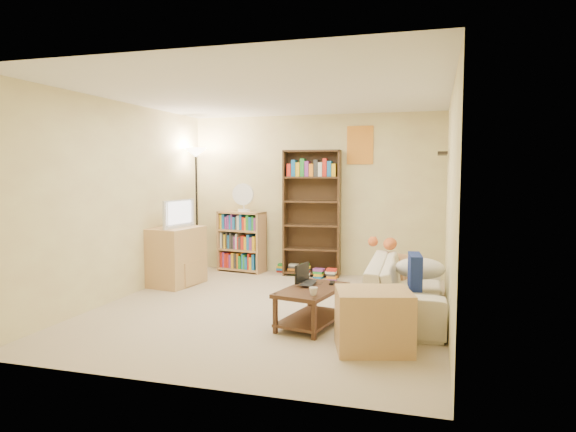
{
  "coord_description": "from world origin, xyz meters",
  "views": [
    {
      "loc": [
        1.86,
        -5.64,
        1.62
      ],
      "look_at": [
        0.03,
        0.65,
        1.05
      ],
      "focal_mm": 32.0,
      "sensor_mm": 36.0,
      "label": 1
    }
  ],
  "objects_px": {
    "short_bookshelf": "(242,242)",
    "side_table": "(395,275)",
    "laptop": "(313,284)",
    "end_cabinet": "(373,320)",
    "mug": "(313,291)",
    "desk_fan": "(243,197)",
    "sofa": "(406,287)",
    "floor_lamp": "(196,174)",
    "television": "(175,214)",
    "tall_bookshelf": "(312,210)",
    "coffee_table": "(312,302)",
    "tv_stand": "(176,256)",
    "tabby_cat": "(387,243)"
  },
  "relations": [
    {
      "from": "coffee_table",
      "to": "short_bookshelf",
      "type": "xyz_separation_m",
      "value": [
        -1.78,
        2.56,
        0.23
      ]
    },
    {
      "from": "television",
      "to": "short_bookshelf",
      "type": "distance_m",
      "value": 1.41
    },
    {
      "from": "mug",
      "to": "tv_stand",
      "type": "distance_m",
      "value": 2.94
    },
    {
      "from": "short_bookshelf",
      "to": "laptop",
      "type": "bearing_deg",
      "value": -44.49
    },
    {
      "from": "sofa",
      "to": "floor_lamp",
      "type": "relative_size",
      "value": 1.06
    },
    {
      "from": "coffee_table",
      "to": "tall_bookshelf",
      "type": "distance_m",
      "value": 2.74
    },
    {
      "from": "tabby_cat",
      "to": "laptop",
      "type": "bearing_deg",
      "value": -115.06
    },
    {
      "from": "tv_stand",
      "to": "floor_lamp",
      "type": "height_order",
      "value": "floor_lamp"
    },
    {
      "from": "tabby_cat",
      "to": "desk_fan",
      "type": "relative_size",
      "value": 1.05
    },
    {
      "from": "tv_stand",
      "to": "side_table",
      "type": "bearing_deg",
      "value": 14.48
    },
    {
      "from": "mug",
      "to": "tall_bookshelf",
      "type": "relative_size",
      "value": 0.05
    },
    {
      "from": "mug",
      "to": "television",
      "type": "distance_m",
      "value": 3.0
    },
    {
      "from": "television",
      "to": "tv_stand",
      "type": "bearing_deg",
      "value": 0.0
    },
    {
      "from": "short_bookshelf",
      "to": "side_table",
      "type": "relative_size",
      "value": 1.92
    },
    {
      "from": "tall_bookshelf",
      "to": "coffee_table",
      "type": "bearing_deg",
      "value": -80.93
    },
    {
      "from": "sofa",
      "to": "floor_lamp",
      "type": "distance_m",
      "value": 3.89
    },
    {
      "from": "tabby_cat",
      "to": "mug",
      "type": "bearing_deg",
      "value": -106.4
    },
    {
      "from": "tall_bookshelf",
      "to": "side_table",
      "type": "height_order",
      "value": "tall_bookshelf"
    },
    {
      "from": "side_table",
      "to": "desk_fan",
      "type": "bearing_deg",
      "value": 161.38
    },
    {
      "from": "coffee_table",
      "to": "tv_stand",
      "type": "distance_m",
      "value": 2.71
    },
    {
      "from": "floor_lamp",
      "to": "desk_fan",
      "type": "bearing_deg",
      "value": 19.19
    },
    {
      "from": "floor_lamp",
      "to": "tv_stand",
      "type": "bearing_deg",
      "value": -83.6
    },
    {
      "from": "mug",
      "to": "sofa",
      "type": "bearing_deg",
      "value": 51.5
    },
    {
      "from": "tabby_cat",
      "to": "tv_stand",
      "type": "relative_size",
      "value": 0.58
    },
    {
      "from": "tall_bookshelf",
      "to": "laptop",
      "type": "bearing_deg",
      "value": -80.63
    },
    {
      "from": "sofa",
      "to": "television",
      "type": "xyz_separation_m",
      "value": [
        -3.25,
        0.63,
        0.72
      ]
    },
    {
      "from": "laptop",
      "to": "tv_stand",
      "type": "height_order",
      "value": "tv_stand"
    },
    {
      "from": "tv_stand",
      "to": "short_bookshelf",
      "type": "height_order",
      "value": "short_bookshelf"
    },
    {
      "from": "sofa",
      "to": "mug",
      "type": "distance_m",
      "value": 1.35
    },
    {
      "from": "laptop",
      "to": "end_cabinet",
      "type": "relative_size",
      "value": 0.53
    },
    {
      "from": "short_bookshelf",
      "to": "end_cabinet",
      "type": "xyz_separation_m",
      "value": [
        2.49,
        -3.1,
        -0.21
      ]
    },
    {
      "from": "mug",
      "to": "short_bookshelf",
      "type": "relative_size",
      "value": 0.1
    },
    {
      "from": "coffee_table",
      "to": "desk_fan",
      "type": "distance_m",
      "value": 3.19
    },
    {
      "from": "tv_stand",
      "to": "sofa",
      "type": "bearing_deg",
      "value": -2.13
    },
    {
      "from": "television",
      "to": "side_table",
      "type": "relative_size",
      "value": 1.36
    },
    {
      "from": "television",
      "to": "desk_fan",
      "type": "height_order",
      "value": "desk_fan"
    },
    {
      "from": "tabby_cat",
      "to": "tv_stand",
      "type": "xyz_separation_m",
      "value": [
        -2.96,
        -0.17,
        -0.28
      ]
    },
    {
      "from": "short_bookshelf",
      "to": "end_cabinet",
      "type": "height_order",
      "value": "short_bookshelf"
    },
    {
      "from": "television",
      "to": "short_bookshelf",
      "type": "relative_size",
      "value": 0.71
    },
    {
      "from": "tabby_cat",
      "to": "floor_lamp",
      "type": "bearing_deg",
      "value": 166.67
    },
    {
      "from": "desk_fan",
      "to": "end_cabinet",
      "type": "relative_size",
      "value": 0.69
    },
    {
      "from": "side_table",
      "to": "tabby_cat",
      "type": "bearing_deg",
      "value": -126.71
    },
    {
      "from": "short_bookshelf",
      "to": "desk_fan",
      "type": "relative_size",
      "value": 2.15
    },
    {
      "from": "coffee_table",
      "to": "floor_lamp",
      "type": "height_order",
      "value": "floor_lamp"
    },
    {
      "from": "laptop",
      "to": "tall_bookshelf",
      "type": "height_order",
      "value": "tall_bookshelf"
    },
    {
      "from": "tabby_cat",
      "to": "end_cabinet",
      "type": "bearing_deg",
      "value": -87.9
    },
    {
      "from": "tabby_cat",
      "to": "laptop",
      "type": "relative_size",
      "value": 1.36
    },
    {
      "from": "tall_bookshelf",
      "to": "end_cabinet",
      "type": "relative_size",
      "value": 2.94
    },
    {
      "from": "mug",
      "to": "side_table",
      "type": "bearing_deg",
      "value": 71.95
    },
    {
      "from": "end_cabinet",
      "to": "tall_bookshelf",
      "type": "bearing_deg",
      "value": 113.08
    }
  ]
}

